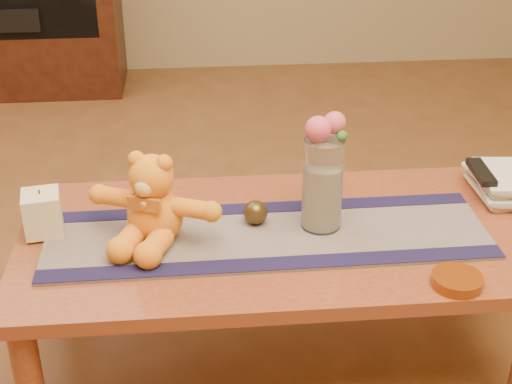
{
  "coord_description": "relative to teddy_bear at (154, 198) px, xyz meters",
  "views": [
    {
      "loc": [
        -0.21,
        -1.72,
        1.51
      ],
      "look_at": [
        -0.05,
        0.0,
        0.58
      ],
      "focal_mm": 51.96,
      "sensor_mm": 36.0,
      "label": 1
    }
  ],
  "objects": [
    {
      "name": "runner_border_far",
      "position": [
        0.3,
        0.13,
        -0.12
      ],
      "size": [
        1.2,
        0.07,
        0.0
      ],
      "primitive_type": "cube",
      "rotation": [
        0.0,
        0.0,
        0.01
      ],
      "color": "#161236",
      "rests_on": "persian_runner"
    },
    {
      "name": "teddy_bear",
      "position": [
        0.0,
        0.0,
        0.0
      ],
      "size": [
        0.43,
        0.4,
        0.23
      ],
      "primitive_type": null,
      "rotation": [
        0.0,
        0.0,
        -0.39
      ],
      "color": "orange",
      "rests_on": "persian_runner"
    },
    {
      "name": "tv_remote",
      "position": [
        0.95,
        0.15,
        -0.04
      ],
      "size": [
        0.05,
        0.16,
        0.02
      ],
      "primitive_type": "cube",
      "rotation": [
        0.0,
        0.0,
        -0.04
      ],
      "color": "black",
      "rests_on": "book_top"
    },
    {
      "name": "persian_runner",
      "position": [
        0.3,
        -0.02,
        -0.12
      ],
      "size": [
        1.2,
        0.36,
        0.01
      ],
      "primitive_type": "cube",
      "rotation": [
        0.0,
        0.0,
        0.01
      ],
      "color": "#171A41",
      "rests_on": "coffee_table_top"
    },
    {
      "name": "potpourri_fill",
      "position": [
        0.45,
        0.02,
        -0.03
      ],
      "size": [
        0.09,
        0.09,
        0.18
      ],
      "primitive_type": "cylinder",
      "color": "beige",
      "rests_on": "glass_vase"
    },
    {
      "name": "blue_flower_back",
      "position": [
        0.46,
        0.05,
        0.17
      ],
      "size": [
        0.04,
        0.04,
        0.04
      ],
      "primitive_type": "sphere",
      "color": "#4B58A4",
      "rests_on": "glass_vase"
    },
    {
      "name": "runner_border_near",
      "position": [
        0.3,
        -0.16,
        -0.12
      ],
      "size": [
        1.2,
        0.07,
        0.0
      ],
      "primitive_type": "cube",
      "rotation": [
        0.0,
        0.0,
        0.01
      ],
      "color": "#161236",
      "rests_on": "persian_runner"
    },
    {
      "name": "amber_dish",
      "position": [
        0.74,
        -0.29,
        -0.11
      ],
      "size": [
        0.15,
        0.15,
        0.03
      ],
      "primitive_type": "cylinder",
      "rotation": [
        0.0,
        0.0,
        -0.26
      ],
      "color": "#BF5914",
      "rests_on": "coffee_table_top"
    },
    {
      "name": "leaf_sprig",
      "position": [
        0.49,
        -0.0,
        0.16
      ],
      "size": [
        0.03,
        0.03,
        0.03
      ],
      "primitive_type": "sphere",
      "color": "#33662D",
      "rests_on": "glass_vase"
    },
    {
      "name": "table_leg_bl",
      "position": [
        -0.32,
        0.29,
        -0.37
      ],
      "size": [
        0.07,
        0.07,
        0.41
      ],
      "primitive_type": "cylinder",
      "color": "maroon",
      "rests_on": "floor"
    },
    {
      "name": "table_leg_br",
      "position": [
        0.96,
        0.29,
        -0.37
      ],
      "size": [
        0.07,
        0.07,
        0.41
      ],
      "primitive_type": "cylinder",
      "color": "maroon",
      "rests_on": "floor"
    },
    {
      "name": "rose_left",
      "position": [
        0.43,
        0.01,
        0.18
      ],
      "size": [
        0.07,
        0.07,
        0.07
      ],
      "primitive_type": "sphere",
      "color": "#D04963",
      "rests_on": "glass_vase"
    },
    {
      "name": "blue_flower_side",
      "position": [
        0.42,
        0.04,
        0.16
      ],
      "size": [
        0.04,
        0.04,
        0.04
      ],
      "primitive_type": "sphere",
      "color": "#4B58A4",
      "rests_on": "glass_vase"
    },
    {
      "name": "candle_wick",
      "position": [
        -0.3,
        0.05,
        0.01
      ],
      "size": [
        0.0,
        0.0,
        0.01
      ],
      "primitive_type": "cylinder",
      "rotation": [
        0.0,
        0.0,
        0.15
      ],
      "color": "black",
      "rests_on": "pillar_candle"
    },
    {
      "name": "book_top",
      "position": [
        0.95,
        0.15,
        -0.06
      ],
      "size": [
        0.18,
        0.24,
        0.02
      ],
      "primitive_type": "imported",
      "rotation": [
        0.0,
        0.0,
        -0.09
      ],
      "color": "beige",
      "rests_on": "book_upper"
    },
    {
      "name": "book_bottom",
      "position": [
        0.95,
        0.16,
        -0.11
      ],
      "size": [
        0.17,
        0.23,
        0.02
      ],
      "primitive_type": "imported",
      "rotation": [
        0.0,
        0.0,
        0.01
      ],
      "color": "beige",
      "rests_on": "coffee_table_top"
    },
    {
      "name": "book_upper",
      "position": [
        0.94,
        0.16,
        -0.08
      ],
      "size": [
        0.18,
        0.23,
        0.02
      ],
      "primitive_type": "imported",
      "rotation": [
        0.0,
        0.0,
        0.07
      ],
      "color": "beige",
      "rests_on": "book_lower"
    },
    {
      "name": "book_lower",
      "position": [
        0.95,
        0.15,
        -0.1
      ],
      "size": [
        0.19,
        0.24,
        0.02
      ],
      "primitive_type": "imported",
      "rotation": [
        0.0,
        0.0,
        -0.12
      ],
      "color": "beige",
      "rests_on": "book_bottom"
    },
    {
      "name": "stereo_lower",
      "position": [
        -0.88,
        2.35,
        -0.11
      ],
      "size": [
        0.42,
        0.28,
        0.12
      ],
      "primitive_type": "cube",
      "color": "black",
      "rests_on": "media_cabinet"
    },
    {
      "name": "rose_right",
      "position": [
        0.48,
        0.02,
        0.19
      ],
      "size": [
        0.06,
        0.06,
        0.06
      ],
      "primitive_type": "sphere",
      "color": "#D04963",
      "rests_on": "glass_vase"
    },
    {
      "name": "glass_vase",
      "position": [
        0.45,
        0.02,
        0.01
      ],
      "size": [
        0.11,
        0.11,
        0.26
      ],
      "primitive_type": "cylinder",
      "color": "silver",
      "rests_on": "persian_runner"
    },
    {
      "name": "coffee_table_top",
      "position": [
        0.32,
        0.0,
        -0.15
      ],
      "size": [
        1.4,
        0.7,
        0.04
      ],
      "primitive_type": "cube",
      "color": "maroon",
      "rests_on": "floor"
    },
    {
      "name": "floor",
      "position": [
        0.32,
        0.0,
        -0.58
      ],
      "size": [
        5.5,
        5.5,
        0.0
      ],
      "primitive_type": "plane",
      "color": "brown",
      "rests_on": "ground"
    },
    {
      "name": "bronze_ball",
      "position": [
        0.27,
        0.05,
        -0.08
      ],
      "size": [
        0.08,
        0.08,
        0.07
      ],
      "primitive_type": "sphere",
      "rotation": [
        0.0,
        0.0,
        0.27
      ],
      "color": "#433116",
      "rests_on": "persian_runner"
    },
    {
      "name": "pillar_candle",
      "position": [
        -0.3,
        0.05,
        -0.06
      ],
      "size": [
        0.11,
        0.11,
        0.12
      ],
      "primitive_type": "cube",
      "rotation": [
        0.0,
        0.0,
        0.15
      ],
      "color": "beige",
      "rests_on": "persian_runner"
    }
  ]
}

